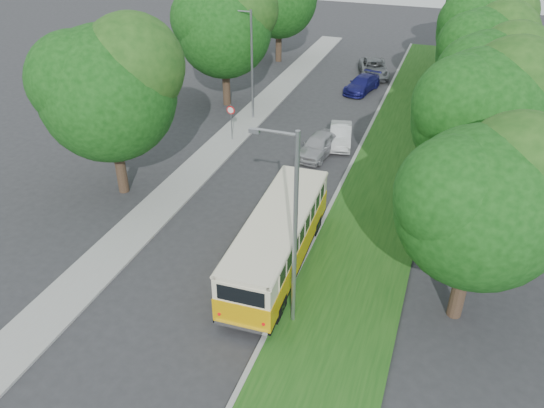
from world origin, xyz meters
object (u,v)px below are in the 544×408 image
(vintage_bus, at_px, (278,241))
(car_blue, at_px, (362,84))
(lamppost_far, at_px, (251,62))
(car_silver, at_px, (318,145))
(car_grey, at_px, (374,68))
(lamppost_near, at_px, (293,227))
(car_white, at_px, (341,135))

(vintage_bus, xyz_separation_m, car_blue, (-1.05, 23.74, -0.74))
(lamppost_far, height_order, vintage_bus, lamppost_far)
(lamppost_far, xyz_separation_m, car_silver, (6.05, -4.12, -3.43))
(vintage_bus, distance_m, car_grey, 28.03)
(vintage_bus, height_order, car_blue, vintage_bus)
(lamppost_near, height_order, car_blue, lamppost_near)
(lamppost_near, relative_size, car_grey, 1.61)
(car_blue, bearing_deg, car_silver, -77.54)
(lamppost_near, distance_m, car_blue, 27.17)
(car_silver, distance_m, car_white, 2.21)
(car_grey, bearing_deg, car_white, -104.00)
(vintage_bus, bearing_deg, car_blue, 90.59)
(lamppost_near, height_order, car_silver, lamppost_near)
(lamppost_far, bearing_deg, car_blue, 52.85)
(vintage_bus, relative_size, car_white, 2.39)
(car_blue, bearing_deg, vintage_bus, -73.97)
(car_silver, height_order, car_white, car_silver)
(lamppost_near, xyz_separation_m, car_silver, (-2.85, 14.38, -3.68))
(lamppost_near, bearing_deg, car_white, 96.73)
(lamppost_far, bearing_deg, car_grey, 62.86)
(car_silver, bearing_deg, car_white, 74.22)
(lamppost_near, bearing_deg, vintage_bus, 117.42)
(lamppost_far, distance_m, car_grey, 14.50)
(lamppost_far, height_order, car_blue, lamppost_far)
(vintage_bus, distance_m, car_blue, 23.78)
(lamppost_near, distance_m, car_white, 16.92)
(lamppost_far, relative_size, car_silver, 1.85)
(lamppost_near, distance_m, car_silver, 15.11)
(vintage_bus, relative_size, car_grey, 1.84)
(lamppost_near, bearing_deg, car_blue, 95.61)
(car_silver, bearing_deg, car_blue, 97.77)
(car_silver, relative_size, car_blue, 0.95)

